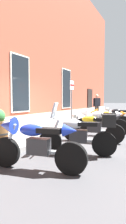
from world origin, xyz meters
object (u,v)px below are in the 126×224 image
at_px(motorcycle_white_sport, 98,121).
at_px(parking_sign, 72,96).
at_px(motorcycle_silver_touring, 81,133).
at_px(motorcycle_blue_sport, 33,142).
at_px(motorcycle_yellow_naked, 92,128).
at_px(motorcycle_orange_sport, 107,118).
at_px(motorcycle_black_naked, 118,117).
at_px(pedestrian_dark_jacket, 97,105).

bearing_deg(motorcycle_white_sport, parking_sign, 53.33).
bearing_deg(motorcycle_silver_touring, motorcycle_blue_sport, 161.92).
relative_size(motorcycle_blue_sport, motorcycle_yellow_naked, 1.00).
height_order(motorcycle_white_sport, motorcycle_orange_sport, motorcycle_white_sport).
bearing_deg(motorcycle_black_naked, motorcycle_blue_sport, 178.59).
height_order(motorcycle_black_naked, pedestrian_dark_jacket, pedestrian_dark_jacket).
bearing_deg(motorcycle_blue_sport, motorcycle_white_sport, -0.66).
distance_m(motorcycle_silver_touring, motorcycle_yellow_naked, 1.58).
relative_size(motorcycle_white_sport, pedestrian_dark_jacket, 1.29).
bearing_deg(motorcycle_silver_touring, motorcycle_orange_sport, 6.19).
bearing_deg(motorcycle_silver_touring, parking_sign, 28.01).
height_order(motorcycle_yellow_naked, parking_sign, parking_sign).
height_order(motorcycle_yellow_naked, pedestrian_dark_jacket, pedestrian_dark_jacket).
height_order(motorcycle_silver_touring, motorcycle_white_sport, motorcycle_silver_touring).
relative_size(motorcycle_silver_touring, pedestrian_dark_jacket, 1.20).
xyz_separation_m(motorcycle_orange_sport, parking_sign, (-0.07, 1.73, 1.04)).
bearing_deg(motorcycle_orange_sport, motorcycle_yellow_naked, -175.50).
distance_m(motorcycle_white_sport, motorcycle_orange_sport, 1.39).
bearing_deg(motorcycle_black_naked, pedestrian_dark_jacket, 39.37).
bearing_deg(pedestrian_dark_jacket, motorcycle_silver_touring, -165.06).
bearing_deg(motorcycle_blue_sport, motorcycle_orange_sport, -0.02).
bearing_deg(motorcycle_white_sport, motorcycle_silver_touring, -171.70).
relative_size(motorcycle_blue_sport, parking_sign, 0.92).
xyz_separation_m(motorcycle_yellow_naked, motorcycle_black_naked, (4.21, 0.03, 0.01)).
xyz_separation_m(motorcycle_yellow_naked, motorcycle_orange_sport, (2.62, 0.21, 0.07)).
distance_m(motorcycle_yellow_naked, pedestrian_dark_jacket, 6.79).
bearing_deg(parking_sign, motorcycle_blue_sport, -162.54).
bearing_deg(motorcycle_orange_sport, pedestrian_dark_jacket, 23.65).
distance_m(motorcycle_blue_sport, motorcycle_orange_sport, 5.57).
height_order(motorcycle_blue_sport, motorcycle_yellow_naked, motorcycle_blue_sport).
height_order(motorcycle_blue_sport, motorcycle_silver_touring, motorcycle_silver_touring).
xyz_separation_m(motorcycle_blue_sport, pedestrian_dark_jacket, (9.45, 1.69, 0.48)).
height_order(motorcycle_white_sport, pedestrian_dark_jacket, pedestrian_dark_jacket).
relative_size(motorcycle_orange_sport, parking_sign, 0.89).
bearing_deg(motorcycle_yellow_naked, motorcycle_blue_sport, 175.97).
height_order(motorcycle_silver_touring, motorcycle_orange_sport, motorcycle_silver_touring).
relative_size(motorcycle_blue_sport, motorcycle_white_sport, 0.97).
distance_m(motorcycle_orange_sport, pedestrian_dark_jacket, 4.26).
distance_m(motorcycle_blue_sport, motorcycle_silver_touring, 1.47).
bearing_deg(parking_sign, motorcycle_yellow_naked, -142.76).
bearing_deg(motorcycle_yellow_naked, motorcycle_orange_sport, 4.50).
xyz_separation_m(motorcycle_white_sport, pedestrian_dark_jacket, (5.26, 1.74, 0.47)).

